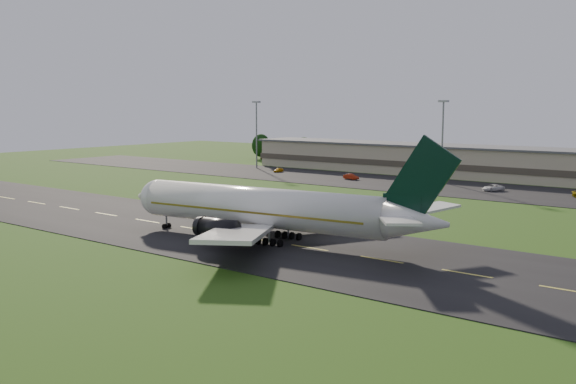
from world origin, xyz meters
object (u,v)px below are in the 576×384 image
Objects in this scene: airliner at (266,209)px; service_vehicle_b at (351,177)px; light_mast_west at (256,127)px; terminal at (472,162)px; service_vehicle_a at (278,170)px; light_mast_centre at (443,131)px; service_vehicle_c at (493,188)px.

service_vehicle_b is at bearing 105.90° from airliner.
terminal is at bearing 14.76° from light_mast_west.
service_vehicle_b is (26.37, -3.13, 0.10)m from service_vehicle_a.
light_mast_west is 1.00× the size of light_mast_centre.
airliner is 10.14× the size of service_vehicle_c.
light_mast_west is at bearing -165.24° from terminal.
light_mast_centre reaches higher than service_vehicle_b.
light_mast_centre is at bearing 89.52° from airliner.
light_mast_centre reaches higher than airliner.
light_mast_west reaches higher than service_vehicle_c.
service_vehicle_a is 0.71× the size of service_vehicle_c.
light_mast_centre is at bearing -94.95° from terminal.
light_mast_west is 5.71× the size of service_vehicle_a.
service_vehicle_a is (-48.93, -21.28, -3.28)m from terminal.
light_mast_centre is at bearing 0.98° from service_vehicle_a.
service_vehicle_b is (-22.56, -24.40, -3.19)m from terminal.
service_vehicle_a is at bearing -156.50° from terminal.
terminal is at bearing 85.05° from light_mast_centre.
service_vehicle_a is (-56.87, 74.80, -3.95)m from airliner.
service_vehicle_b is (-30.49, 71.68, -3.86)m from airliner.
service_vehicle_a is 0.83× the size of service_vehicle_b.
light_mast_centre is 49.29m from service_vehicle_a.
airliner is at bearing -147.58° from service_vehicle_b.
terminal is 64.10m from light_mast_west.
service_vehicle_c is (16.01, -7.89, -11.94)m from light_mast_centre.
light_mast_centre reaches higher than terminal.
airliner is at bearing -49.05° from light_mast_west.
terminal is 18.45m from light_mast_centre.
service_vehicle_b is 37.16m from service_vehicle_c.
light_mast_west is 18.06m from service_vehicle_a.
light_mast_west is (-61.40, -16.18, 8.75)m from terminal.
airliner is at bearing -85.28° from terminal.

